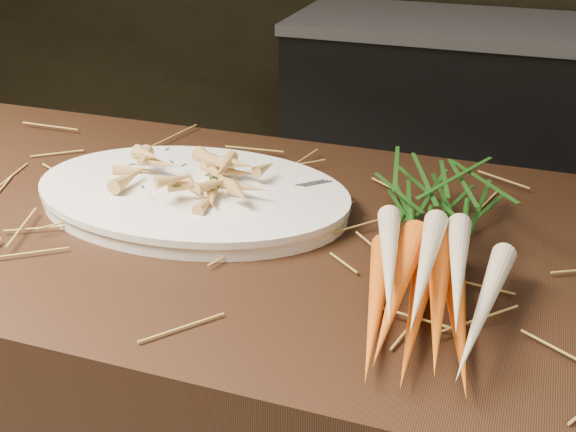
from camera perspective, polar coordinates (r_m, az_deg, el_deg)
name	(u,v)px	position (r m, az deg, el deg)	size (l,w,h in m)	color
back_counter	(528,137)	(2.91, 18.42, 5.97)	(1.82, 0.62, 0.84)	black
straw_bedding	(295,225)	(1.03, 0.53, -0.73)	(1.40, 0.60, 0.02)	#A98033
root_veg_bunch	(430,232)	(0.95, 11.19, -1.28)	(0.22, 0.53, 0.10)	#D64602
serving_platter	(192,198)	(1.11, -7.59, 1.40)	(0.48, 0.32, 0.03)	white
roasted_veg_heap	(190,174)	(1.09, -7.71, 3.29)	(0.24, 0.17, 0.05)	#9E7139
serving_fork	(295,211)	(1.03, 0.60, 0.41)	(0.02, 0.18, 0.00)	silver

